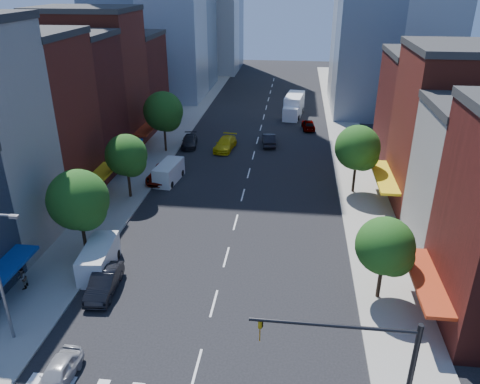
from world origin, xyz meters
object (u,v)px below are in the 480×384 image
object	(u,v)px
parked_car_front	(58,374)
taxi	(225,144)
cargo_van_near	(98,259)
pedestrian_near	(99,242)
parked_car_third	(162,174)
traffic_car_oncoming	(269,139)
pedestrian_far	(22,278)
parked_car_rear	(190,141)
box_truck	(294,106)
cargo_van_far	(168,173)
parked_car_second	(104,283)
traffic_car_far	(308,125)

from	to	relation	value
parked_car_front	taxi	size ratio (longest dim) A/B	0.73
cargo_van_near	pedestrian_near	xyz separation A→B (m)	(-1.01, 2.53, -0.05)
parked_car_third	traffic_car_oncoming	distance (m)	17.48
cargo_van_near	pedestrian_near	world-z (taller)	cargo_van_near
cargo_van_near	pedestrian_far	size ratio (longest dim) A/B	2.95
parked_car_rear	box_truck	xyz separation A→B (m)	(13.65, 16.71, 0.91)
parked_car_rear	traffic_car_oncoming	distance (m)	10.69
cargo_van_far	parked_car_rear	bearing A→B (deg)	97.75
parked_car_rear	cargo_van_far	xyz separation A→B (m)	(0.25, -11.92, 0.35)
cargo_van_near	pedestrian_near	distance (m)	2.73
parked_car_front	parked_car_rear	world-z (taller)	parked_car_rear
parked_car_second	parked_car_third	size ratio (longest dim) A/B	0.89
taxi	box_truck	bearing A→B (deg)	70.33
cargo_van_near	box_truck	distance (m)	48.53
pedestrian_near	parked_car_third	bearing A→B (deg)	-16.69
taxi	traffic_car_oncoming	world-z (taller)	taxi
taxi	traffic_car_far	world-z (taller)	taxi
cargo_van_near	parked_car_third	bearing A→B (deg)	84.10
box_truck	traffic_car_oncoming	bearing A→B (deg)	-94.65
parked_car_rear	cargo_van_far	world-z (taller)	cargo_van_far
parked_car_second	pedestrian_far	world-z (taller)	pedestrian_far
parked_car_second	traffic_car_far	bearing A→B (deg)	65.43
taxi	traffic_car_oncoming	distance (m)	6.12
traffic_car_far	box_truck	size ratio (longest dim) A/B	0.51
parked_car_rear	taxi	world-z (taller)	taxi
taxi	cargo_van_far	bearing A→B (deg)	-106.28
cargo_van_near	cargo_van_far	world-z (taller)	cargo_van_near
cargo_van_far	parked_car_second	bearing A→B (deg)	-81.93
cargo_van_far	parked_car_third	bearing A→B (deg)	172.79
box_truck	cargo_van_far	bearing A→B (deg)	-108.03
parked_car_second	cargo_van_far	bearing A→B (deg)	86.98
cargo_van_near	traffic_car_oncoming	xyz separation A→B (m)	(11.15, 31.42, -0.29)
parked_car_rear	pedestrian_far	world-z (taller)	pedestrian_far
taxi	pedestrian_near	size ratio (longest dim) A/B	3.12
parked_car_second	pedestrian_far	distance (m)	6.02
parked_car_second	cargo_van_far	size ratio (longest dim) A/B	0.94
parked_car_rear	traffic_car_oncoming	size ratio (longest dim) A/B	1.00
traffic_car_oncoming	parked_car_third	bearing A→B (deg)	42.99
parked_car_third	pedestrian_far	size ratio (longest dim) A/B	3.03
box_truck	pedestrian_near	xyz separation A→B (m)	(-15.26, -43.86, -0.58)
traffic_car_oncoming	pedestrian_near	bearing A→B (deg)	59.84
parked_car_third	cargo_van_near	size ratio (longest dim) A/B	1.03
cargo_van_far	box_truck	bearing A→B (deg)	71.48
box_truck	traffic_car_far	bearing A→B (deg)	-65.01
pedestrian_near	box_truck	bearing A→B (deg)	-32.17
cargo_van_near	pedestrian_far	xyz separation A→B (m)	(-4.61, -2.94, -0.03)
parked_car_third	traffic_car_oncoming	size ratio (longest dim) A/B	1.14
parked_car_second	cargo_van_near	world-z (taller)	cargo_van_near
traffic_car_far	taxi	bearing A→B (deg)	37.48
parked_car_rear	cargo_van_near	world-z (taller)	cargo_van_near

